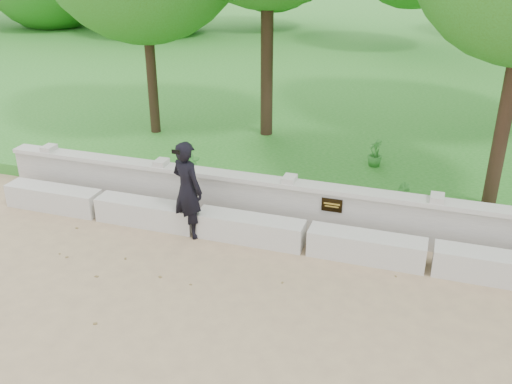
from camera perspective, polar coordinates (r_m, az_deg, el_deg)
ground at (r=8.22m, az=1.84°, el=-12.17°), size 80.00×80.00×0.00m
lawn at (r=20.96m, az=12.95°, el=10.90°), size 40.00×22.00×0.25m
concrete_bench at (r=9.64m, az=5.06°, el=-4.59°), size 11.90×0.45×0.45m
parapet_wall at (r=10.14m, az=6.04°, el=-1.55°), size 12.50×0.35×0.90m
man_main at (r=9.85m, az=-6.88°, el=0.24°), size 0.75×0.70×1.75m
shrub_a at (r=11.48m, az=-6.42°, el=2.29°), size 0.42×0.39×0.65m
shrub_b at (r=10.59m, az=14.33°, el=-0.64°), size 0.34×0.37×0.56m
shrub_d at (r=12.60m, az=11.83°, el=3.82°), size 0.41×0.43×0.58m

